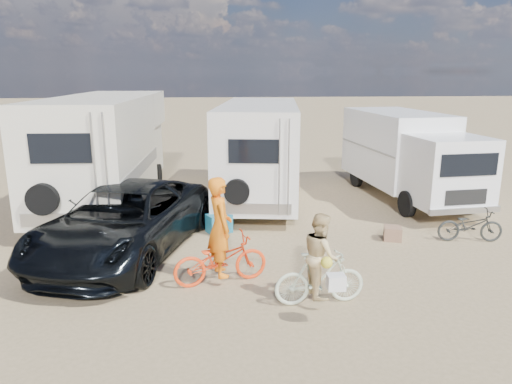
{
  "coord_description": "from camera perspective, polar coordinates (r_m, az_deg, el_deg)",
  "views": [
    {
      "loc": [
        -1.82,
        -7.5,
        3.99
      ],
      "look_at": [
        -0.9,
        3.1,
        1.3
      ],
      "focal_mm": 33.53,
      "sensor_mm": 36.0,
      "label": 1
    }
  ],
  "objects": [
    {
      "name": "ground",
      "position": [
        8.69,
        7.88,
        -13.3
      ],
      "size": [
        140.0,
        140.0,
        0.0
      ],
      "primitive_type": "plane",
      "color": "#A18760",
      "rests_on": "ground"
    },
    {
      "name": "rv_main",
      "position": [
        15.08,
        0.42,
        4.75
      ],
      "size": [
        3.15,
        6.88,
        3.04
      ],
      "primitive_type": null,
      "rotation": [
        0.0,
        0.0,
        -0.14
      ],
      "color": "white",
      "rests_on": "ground"
    },
    {
      "name": "rv_left",
      "position": [
        15.09,
        -17.39,
        4.59
      ],
      "size": [
        2.74,
        7.71,
        3.29
      ],
      "primitive_type": null,
      "rotation": [
        0.0,
        0.0,
        -0.04
      ],
      "color": "#EAE9CD",
      "rests_on": "ground"
    },
    {
      "name": "box_truck",
      "position": [
        15.93,
        17.77,
        3.99
      ],
      "size": [
        2.71,
        6.36,
        2.71
      ],
      "primitive_type": null,
      "rotation": [
        0.0,
        0.0,
        0.1
      ],
      "color": "white",
      "rests_on": "ground"
    },
    {
      "name": "dark_suv",
      "position": [
        11.04,
        -15.43,
        -3.3
      ],
      "size": [
        4.03,
        6.04,
        1.54
      ],
      "primitive_type": "imported",
      "rotation": [
        0.0,
        0.0,
        -0.29
      ],
      "color": "black",
      "rests_on": "ground"
    },
    {
      "name": "bike_man",
      "position": [
        9.3,
        -4.26,
        -8.02
      ],
      "size": [
        1.94,
        1.08,
        0.97
      ],
      "primitive_type": "imported",
      "rotation": [
        0.0,
        0.0,
        1.82
      ],
      "color": "#EA3B10",
      "rests_on": "ground"
    },
    {
      "name": "bike_woman",
      "position": [
        8.55,
        7.61,
        -10.14
      ],
      "size": [
        1.64,
        0.57,
        0.97
      ],
      "primitive_type": "imported",
      "rotation": [
        0.0,
        0.0,
        1.64
      ],
      "color": "beige",
      "rests_on": "ground"
    },
    {
      "name": "rider_man",
      "position": [
        9.13,
        -4.31,
        -5.22
      ],
      "size": [
        0.62,
        0.79,
        1.93
      ],
      "primitive_type": "imported",
      "rotation": [
        0.0,
        0.0,
        1.82
      ],
      "color": "orange",
      "rests_on": "ground"
    },
    {
      "name": "rider_woman",
      "position": [
        8.45,
        7.67,
        -8.56
      ],
      "size": [
        0.61,
        0.76,
        1.48
      ],
      "primitive_type": "imported",
      "rotation": [
        0.0,
        0.0,
        1.64
      ],
      "color": "tan",
      "rests_on": "ground"
    },
    {
      "name": "bike_parked",
      "position": [
        12.6,
        24.18,
        -3.65
      ],
      "size": [
        1.58,
        0.73,
        0.8
      ],
      "primitive_type": "imported",
      "rotation": [
        0.0,
        0.0,
        1.44
      ],
      "color": "black",
      "rests_on": "ground"
    },
    {
      "name": "cooler",
      "position": [
        12.23,
        -4.44,
        -3.74
      ],
      "size": [
        0.71,
        0.63,
        0.47
      ],
      "primitive_type": "cube",
      "rotation": [
        0.0,
        0.0,
        0.43
      ],
      "color": "#1D6987",
      "rests_on": "ground"
    },
    {
      "name": "crate",
      "position": [
        12.13,
        15.99,
        -4.77
      ],
      "size": [
        0.52,
        0.52,
        0.33
      ],
      "primitive_type": "cube",
      "rotation": [
        0.0,
        0.0,
        -0.3
      ],
      "color": "brown",
      "rests_on": "ground"
    }
  ]
}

